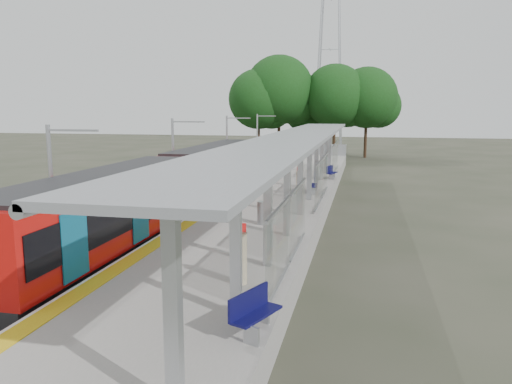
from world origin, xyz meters
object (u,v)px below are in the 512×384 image
(train, at_px, (176,186))
(bench_near, at_px, (253,311))
(litter_bin, at_px, (263,213))
(bench_mid, at_px, (312,184))
(info_pillar_far, at_px, (299,183))
(info_pillar_near, at_px, (240,258))
(bench_far, at_px, (331,172))

(train, height_order, bench_near, train)
(litter_bin, bearing_deg, train, 149.42)
(bench_mid, xyz_separation_m, info_pillar_far, (-0.63, -0.82, 0.17))
(train, height_order, info_pillar_near, train)
(bench_mid, bearing_deg, train, -142.21)
(info_pillar_far, bearing_deg, bench_mid, 66.75)
(bench_near, height_order, info_pillar_near, info_pillar_near)
(train, height_order, litter_bin, train)
(train, relative_size, info_pillar_near, 15.49)
(train, bearing_deg, info_pillar_near, -60.08)
(bench_far, distance_m, info_pillar_far, 7.28)
(litter_bin, bearing_deg, bench_mid, 82.30)
(info_pillar_far, height_order, litter_bin, info_pillar_far)
(info_pillar_far, bearing_deg, litter_bin, -79.72)
(bench_mid, bearing_deg, litter_bin, -101.68)
(bench_mid, xyz_separation_m, litter_bin, (-1.19, -8.78, -0.03))
(bench_near, distance_m, bench_mid, 19.26)
(info_pillar_near, height_order, info_pillar_far, info_pillar_near)
(train, distance_m, bench_far, 13.99)
(bench_near, height_order, info_pillar_far, info_pillar_far)
(bench_far, height_order, info_pillar_near, info_pillar_near)
(bench_mid, distance_m, info_pillar_near, 16.22)
(litter_bin, bearing_deg, info_pillar_near, -83.48)
(bench_near, distance_m, litter_bin, 10.65)
(bench_far, bearing_deg, litter_bin, -82.60)
(info_pillar_near, bearing_deg, bench_mid, 88.89)
(bench_far, xyz_separation_m, litter_bin, (-1.92, -15.10, 0.01))
(info_pillar_near, bearing_deg, bench_near, -70.57)
(info_pillar_far, bearing_deg, bench_far, 93.50)
(bench_mid, xyz_separation_m, bench_far, (0.73, 6.33, -0.04))
(bench_near, bearing_deg, train, 140.49)
(bench_mid, xyz_separation_m, info_pillar_near, (-0.34, -16.21, 0.24))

